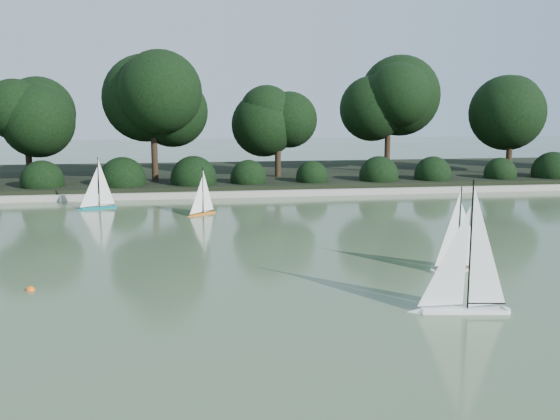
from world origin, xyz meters
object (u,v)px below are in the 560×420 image
sailboat_orange (200,207)px  race_buoy (31,290)px  sailboat_teal (95,200)px  sailboat_white_a (456,291)px  sailboat_white_b (463,257)px

sailboat_orange → race_buoy: 6.51m
sailboat_teal → race_buoy: 7.28m
sailboat_orange → sailboat_teal: 2.99m
sailboat_white_a → sailboat_white_b: bearing=62.9°
sailboat_white_a → race_buoy: bearing=162.3°
sailboat_white_a → race_buoy: (-5.77, 1.84, -0.29)m
sailboat_white_a → sailboat_orange: size_ratio=1.51×
sailboat_white_a → sailboat_orange: sailboat_white_a is taller
sailboat_orange → sailboat_white_a: bearing=-68.0°
sailboat_white_a → race_buoy: 6.07m
sailboat_teal → sailboat_orange: bearing=-26.0°
sailboat_teal → race_buoy: (0.07, -7.27, -0.23)m
sailboat_orange → race_buoy: bearing=-113.7°
sailboat_orange → race_buoy: size_ratio=9.39×
sailboat_white_b → race_buoy: bearing=-179.0°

